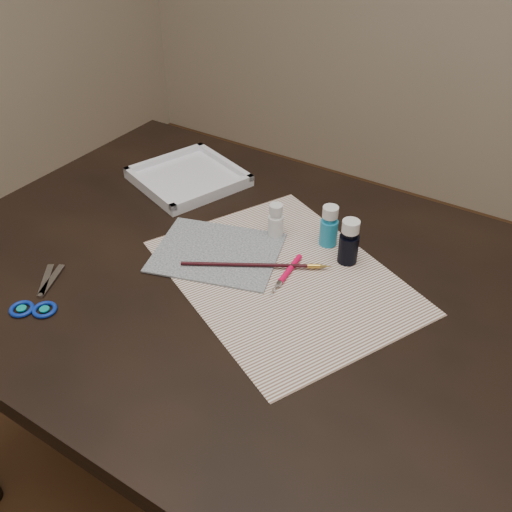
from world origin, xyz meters
The scene contains 11 objects.
ground centered at (0.00, 0.00, -0.01)m, with size 3.50×3.50×0.02m, color #422614.
table centered at (0.00, 0.00, 0.38)m, with size 1.30×0.90×0.75m, color black.
paper centered at (0.04, 0.03, 0.75)m, with size 0.48×0.37×0.00m, color white.
canvas centered at (-0.11, 0.02, 0.75)m, with size 0.24×0.19×0.00m, color black.
paint_bottle_white centered at (-0.04, 0.14, 0.79)m, with size 0.03×0.03×0.08m, color white.
paint_bottle_cyan centered at (0.06, 0.17, 0.79)m, with size 0.04×0.04×0.09m, color #1E91BF.
paint_bottle_navy centered at (0.12, 0.14, 0.80)m, with size 0.04×0.04×0.09m, color black.
paintbrush centered at (-0.01, 0.02, 0.76)m, with size 0.29×0.01×0.01m, color black, non-canonical shape.
craft_knife centered at (0.05, 0.03, 0.76)m, with size 0.13×0.01×0.01m, color #F00846, non-canonical shape.
scissors centered at (-0.31, -0.25, 0.75)m, with size 0.17×0.09×0.01m, color silver, non-canonical shape.
palette_tray centered at (-0.33, 0.22, 0.76)m, with size 0.23×0.23×0.03m, color white.
Camera 1 is at (0.45, -0.71, 1.43)m, focal length 40.00 mm.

